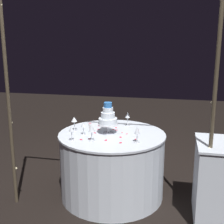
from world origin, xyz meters
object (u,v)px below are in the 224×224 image
main_table (112,164)px  wine_glass_5 (128,116)px  cake_knife (90,128)px  wine_glass_0 (83,126)px  wine_glass_3 (74,120)px  wine_glass_4 (72,130)px  tiered_cake (108,117)px  wine_glass_1 (137,131)px  decorative_arch (103,73)px  wine_glass_2 (92,129)px

main_table → wine_glass_5: bearing=-108.8°
wine_glass_5 → cake_knife: size_ratio=0.58×
wine_glass_0 → cake_knife: 0.27m
wine_glass_3 → wine_glass_4: 0.35m
tiered_cake → wine_glass_1: bearing=145.2°
decorative_arch → wine_glass_4: decorative_arch is taller
wine_glass_0 → wine_glass_4: 0.22m
wine_glass_0 → wine_glass_3: 0.19m
wine_glass_3 → wine_glass_5: (-0.55, -0.32, 0.00)m
wine_glass_1 → wine_glass_2: bearing=5.6°
wine_glass_2 → wine_glass_3: wine_glass_2 is taller
decorative_arch → wine_glass_5: 0.92m
decorative_arch → wine_glass_2: decorative_arch is taller
wine_glass_3 → wine_glass_5: 0.63m
main_table → wine_glass_3: bearing=-2.4°
wine_glass_2 → wine_glass_4: 0.20m
tiered_cake → cake_knife: 0.33m
wine_glass_0 → wine_glass_2: bearing=129.2°
wine_glass_4 → wine_glass_2: bearing=-168.0°
wine_glass_1 → cake_knife: (0.59, -0.38, -0.11)m
wine_glass_1 → cake_knife: 0.71m
main_table → wine_glass_2: 0.58m
decorative_arch → main_table: bearing=-89.8°
wine_glass_0 → wine_glass_3: wine_glass_3 is taller
wine_glass_0 → wine_glass_1: size_ratio=0.83×
wine_glass_1 → wine_glass_3: wine_glass_1 is taller
main_table → wine_glass_2: size_ratio=6.73×
wine_glass_2 → wine_glass_3: (0.29, -0.30, -0.01)m
main_table → wine_glass_0: size_ratio=8.55×
cake_knife → wine_glass_2: bearing=109.0°
wine_glass_0 → tiered_cake: bearing=-155.5°
decorative_arch → cake_knife: bearing=-60.8°
wine_glass_0 → wine_glass_3: size_ratio=0.87×
tiered_cake → wine_glass_2: tiered_cake is taller
main_table → cake_knife: cake_knife is taller
wine_glass_3 → cake_knife: size_ratio=0.55×
wine_glass_2 → wine_glass_4: size_ratio=1.15×
wine_glass_2 → wine_glass_4: wine_glass_2 is taller
wine_glass_3 → wine_glass_4: wine_glass_3 is taller
wine_glass_1 → wine_glass_4: 0.65m
tiered_cake → wine_glass_4: (0.29, 0.33, -0.06)m
wine_glass_0 → wine_glass_1: 0.61m
tiered_cake → wine_glass_5: 0.37m
decorative_arch → wine_glass_0: size_ratio=16.10×
wine_glass_5 → wine_glass_0: bearing=47.7°
wine_glass_2 → wine_glass_0: bearing=-50.8°
wine_glass_4 → wine_glass_5: wine_glass_5 is taller
wine_glass_0 → cake_knife: size_ratio=0.47×
wine_glass_4 → cake_knife: (-0.05, -0.47, -0.11)m
decorative_arch → main_table: 1.12m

